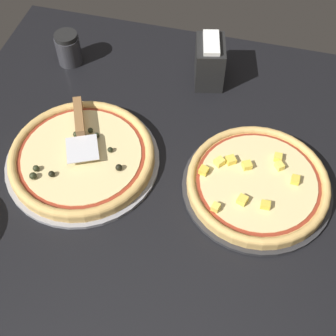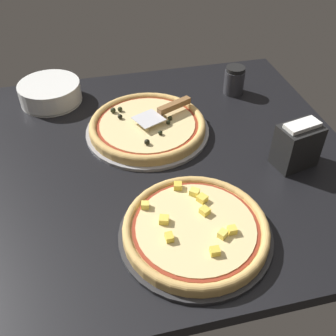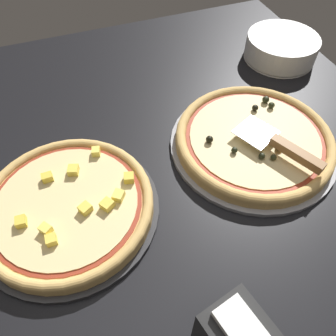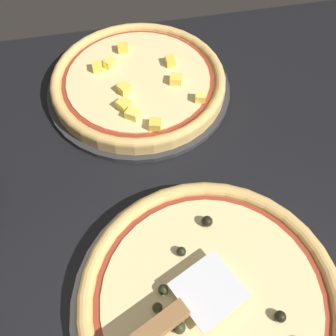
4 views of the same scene
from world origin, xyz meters
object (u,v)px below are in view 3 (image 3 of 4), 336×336
(pizza_front, at_px, (254,139))
(plate_stack, at_px, (281,48))
(pizza_back, at_px, (67,205))
(serving_spatula, at_px, (287,149))

(pizza_front, height_order, plate_stack, plate_stack)
(pizza_back, xyz_separation_m, plate_stack, (0.33, -0.70, 0.01))
(pizza_back, bearing_deg, serving_spatula, -95.60)
(serving_spatula, height_order, plate_stack, same)
(pizza_back, relative_size, serving_spatula, 1.67)
(pizza_front, distance_m, plate_stack, 0.39)
(pizza_front, relative_size, pizza_back, 1.07)
(pizza_front, relative_size, plate_stack, 1.73)
(serving_spatula, relative_size, plate_stack, 0.97)
(pizza_front, distance_m, serving_spatula, 0.09)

